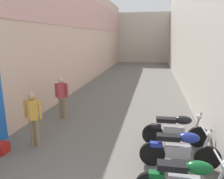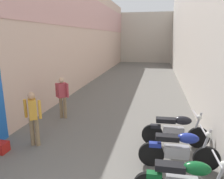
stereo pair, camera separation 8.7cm
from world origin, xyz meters
The scene contains 8 objects.
ground_plane centered at (0.00, 10.40, 0.00)m, with size 40.81×40.81×0.00m, color #66635E.
building_left centered at (-3.18, 12.36, 3.19)m, with size 0.45×24.81×6.32m.
building_right centered at (3.18, 12.40, 3.45)m, with size 0.45×24.81×6.89m.
building_far_end centered at (0.00, 25.81, 2.91)m, with size 8.97×2.00×5.81m, color beige.
motorcycle_third centered at (2.04, 3.38, 0.50)m, with size 1.85×0.58×1.04m.
motorcycle_fourth centered at (2.04, 4.46, 0.50)m, with size 1.85×0.58×1.04m.
pedestrian_mid_alley centered at (-1.85, 3.68, 0.92)m, with size 0.52×0.39×1.57m.
pedestrian_further_down centered at (-1.96, 5.82, 0.92)m, with size 0.52×0.39×1.57m.
Camera 2 is at (1.44, -1.29, 3.01)m, focal length 34.13 mm.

